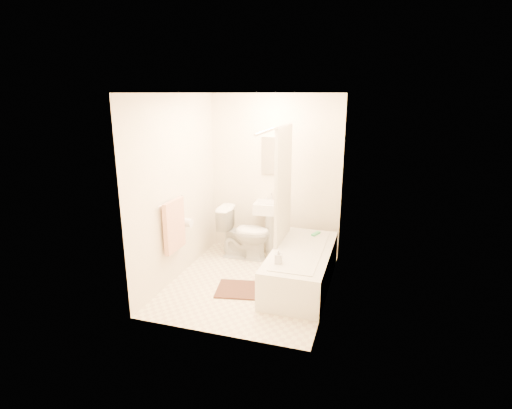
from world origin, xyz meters
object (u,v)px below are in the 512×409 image
(bathtub, at_px, (301,267))
(bath_mat, at_px, (243,290))
(toilet, at_px, (245,233))
(sink, at_px, (270,226))
(soap_bottle, at_px, (278,257))

(bathtub, height_order, bath_mat, bathtub)
(toilet, height_order, bath_mat, toilet)
(toilet, relative_size, bath_mat, 1.20)
(toilet, distance_m, bath_mat, 1.14)
(sink, relative_size, bathtub, 0.53)
(bathtub, xyz_separation_m, soap_bottle, (-0.18, -0.50, 0.33))
(sink, distance_m, bath_mat, 1.36)
(sink, height_order, bathtub, sink)
(bath_mat, bearing_deg, toilet, 107.43)
(bathtub, xyz_separation_m, bath_mat, (-0.66, -0.40, -0.22))
(bath_mat, bearing_deg, bathtub, 31.08)
(bath_mat, height_order, soap_bottle, soap_bottle)
(toilet, height_order, sink, sink)
(sink, xyz_separation_m, bathtub, (0.67, -0.89, -0.21))
(sink, xyz_separation_m, soap_bottle, (0.48, -1.38, 0.11))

